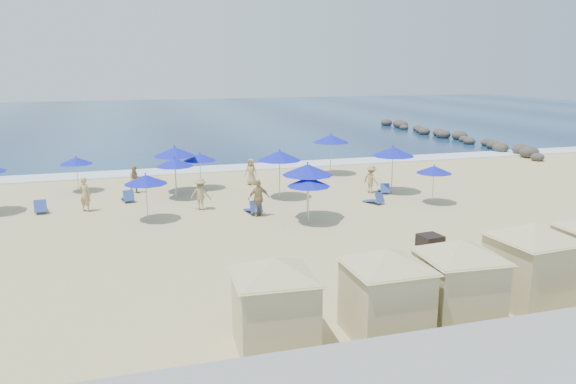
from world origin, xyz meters
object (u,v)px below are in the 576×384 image
Objects in this scene: umbrella_7 at (280,156)px; beachgoer_4 at (251,172)px; cabana_2 at (459,271)px; beachgoer_2 at (259,198)px; rock_jetty at (449,135)px; beachgoer_1 at (135,180)px; umbrella_11 at (434,170)px; umbrella_5 at (175,162)px; umbrella_2 at (76,161)px; umbrella_8 at (308,170)px; umbrella_9 at (331,139)px; umbrella_10 at (393,151)px; beachgoer_3 at (371,179)px; umbrella_4 at (200,157)px; umbrella_6 at (309,182)px; umbrella_3 at (146,179)px; beachgoer_5 at (201,194)px; trash_bin at (430,245)px; cabana_1 at (386,281)px; beachgoer_0 at (85,194)px; cabana_3 at (532,253)px; cabana_0 at (275,291)px; umbrella_12 at (175,152)px.

beachgoer_4 is at bearing 99.98° from umbrella_7.
beachgoer_2 is at bearing 101.62° from cabana_2.
rock_jetty is 33.62m from beachgoer_1.
cabana_2 is at bearing -118.31° from umbrella_11.
rock_jetty is at bearing 31.88° from umbrella_5.
beachgoer_2 is at bearing -54.64° from umbrella_5.
umbrella_2 is 14.10m from umbrella_8.
umbrella_9 is 1.01× the size of umbrella_10.
umbrella_9 is 1.74× the size of beachgoer_3.
umbrella_9 is at bearing 12.57° from umbrella_4.
beachgoer_4 is (-0.56, 9.02, -1.16)m from umbrella_6.
umbrella_3 is at bearing -112.84° from umbrella_5.
umbrella_8 is 2.78m from beachgoer_2.
cabana_2 is at bearing 135.66° from beachgoer_5.
umbrella_3 reaches higher than umbrella_6.
trash_bin is 0.29× the size of umbrella_9.
beachgoer_2 is 7.86m from beachgoer_3.
cabana_1 is at bearing -77.93° from umbrella_5.
beachgoer_1 is (-5.77, 19.50, -0.75)m from cabana_1.
umbrella_2 is at bearing 162.46° from umbrella_10.
beachgoer_4 is at bearing -5.69° from umbrella_2.
umbrella_6 reaches higher than beachgoer_0.
rock_jetty is 12.32× the size of umbrella_4.
cabana_1 is 14.47m from umbrella_3.
beachgoer_0 reaches higher than trash_bin.
umbrella_3 is at bearing -99.08° from beachgoer_1.
beachgoer_1 is 13.26m from beachgoer_3.
cabana_3 is at bearing -72.94° from umbrella_8.
umbrella_3 is 4.02m from beachgoer_0.
umbrella_7 is (3.75, -3.57, 0.46)m from umbrella_4.
umbrella_8 reaches higher than beachgoer_4.
umbrella_4 reaches higher than rock_jetty.
umbrella_5 is 4.89m from beachgoer_0.
rock_jetty is 9.82× the size of umbrella_10.
umbrella_10 is (6.35, 3.87, -0.01)m from umbrella_8.
cabana_1 reaches higher than beachgoer_5.
umbrella_5 is at bearing 102.07° from cabana_1.
umbrella_5 is 8.52m from umbrella_6.
umbrella_3 is 6.97m from umbrella_4.
beachgoer_4 is (-23.18, -15.03, 0.43)m from rock_jetty.
umbrella_5 is at bearing 117.35° from trash_bin.
umbrella_4 is (-26.25, -15.31, 1.51)m from rock_jetty.
cabana_0 is at bearing -93.89° from beachgoer_1.
cabana_3 is 20.34m from umbrella_12.
cabana_0 reaches higher than rock_jetty.
cabana_2 is 11.50m from umbrella_8.
umbrella_3 reaches higher than beachgoer_1.
beachgoer_4 is at bearing -163.70° from umbrella_9.
umbrella_2 is 0.77× the size of umbrella_12.
umbrella_5 is at bearing -32.60° from umbrella_2.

